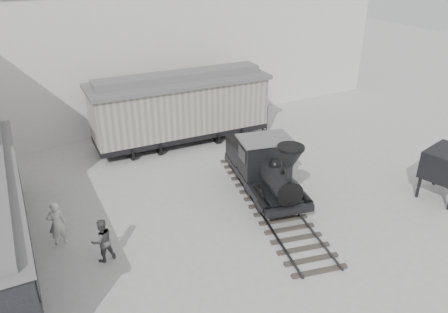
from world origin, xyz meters
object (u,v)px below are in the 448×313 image
boxcar (180,106)px  visitor_a (57,223)px  coal_hopper (448,167)px  locomotive (267,172)px  visitor_b (102,240)px

boxcar → visitor_a: size_ratio=5.61×
visitor_a → coal_hopper: bearing=166.5°
locomotive → boxcar: (-0.90, 7.46, 0.89)m
boxcar → coal_hopper: size_ratio=4.20×
boxcar → coal_hopper: 13.84m
boxcar → visitor_b: boxcar is taller
visitor_a → visitor_b: (1.25, -1.78, -0.06)m
locomotive → coal_hopper: (7.03, -3.86, 0.22)m
locomotive → boxcar: 7.57m
visitor_a → boxcar: bearing=-137.4°
locomotive → visitor_a: locomotive is taller
locomotive → coal_hopper: size_ratio=4.10×
visitor_b → coal_hopper: coal_hopper is taller
visitor_a → coal_hopper: coal_hopper is taller
locomotive → boxcar: bearing=109.6°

